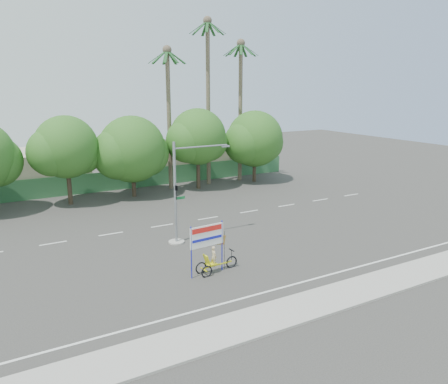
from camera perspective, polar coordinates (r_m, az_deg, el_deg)
ground at (r=28.34m, az=1.71°, el=-8.21°), size 120.00×120.00×0.00m
sidewalk_near at (r=22.80m, az=11.71°, el=-14.09°), size 50.00×2.40×0.12m
fence at (r=47.05m, az=-11.83°, el=1.70°), size 38.00×0.08×2.00m
building_left at (r=49.41m, az=-24.62°, el=2.49°), size 12.00×8.00×4.00m
building_right at (r=53.81m, az=-5.19°, el=4.31°), size 14.00×8.00×3.60m
tree_left at (r=41.41m, az=-19.98°, el=5.26°), size 6.66×5.60×8.07m
tree_center at (r=42.85m, az=-11.98°, el=5.24°), size 7.62×6.40×7.85m
tree_right at (r=45.28m, az=-3.49°, el=6.95°), size 6.90×5.80×8.36m
tree_far_right at (r=48.77m, az=3.99°, el=6.73°), size 7.38×6.20×7.94m
palm_tall at (r=47.22m, az=-2.10°, el=13.60°), size 3.73×3.79×17.45m
palm_mid at (r=49.19m, az=2.16°, el=12.37°), size 3.73×3.79×15.45m
palm_short at (r=45.38m, az=-7.25°, el=11.47°), size 3.73×3.79×14.45m
traffic_signal at (r=29.84m, az=-5.82°, el=-1.23°), size 4.72×1.10×7.00m
trike_billboard at (r=25.31m, az=-1.64°, el=-7.92°), size 3.17×0.80×3.12m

